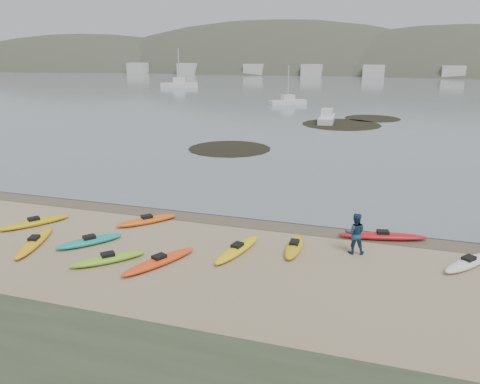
% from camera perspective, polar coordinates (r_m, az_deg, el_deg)
% --- Properties ---
extents(ground, '(600.00, 600.00, 0.00)m').
position_cam_1_polar(ground, '(25.80, 0.00, -3.19)').
color(ground, tan).
rests_on(ground, ground).
extents(wet_sand, '(60.00, 60.00, 0.00)m').
position_cam_1_polar(wet_sand, '(25.54, -0.20, -3.40)').
color(wet_sand, brown).
rests_on(wet_sand, ground).
extents(water, '(1200.00, 1200.00, 0.00)m').
position_cam_1_polar(water, '(323.32, 16.70, 14.69)').
color(water, slate).
rests_on(water, ground).
extents(kayaks, '(23.74, 8.50, 0.34)m').
position_cam_1_polar(kayaks, '(22.27, -5.94, -6.18)').
color(kayaks, yellow).
rests_on(kayaks, ground).
extents(person_east, '(1.04, 0.88, 1.91)m').
position_cam_1_polar(person_east, '(21.78, 13.85, -4.92)').
color(person_east, navy).
rests_on(person_east, ground).
extents(kelp_mats, '(19.45, 32.27, 0.04)m').
position_cam_1_polar(kelp_mats, '(56.41, 10.31, 7.65)').
color(kelp_mats, black).
rests_on(kelp_mats, water).
extents(moored_boats, '(95.33, 90.96, 1.26)m').
position_cam_1_polar(moored_boats, '(106.08, 16.99, 11.74)').
color(moored_boats, silver).
rests_on(moored_boats, ground).
extents(far_hills, '(550.00, 135.00, 80.00)m').
position_cam_1_polar(far_hills, '(220.84, 26.01, 8.81)').
color(far_hills, '#384235').
rests_on(far_hills, ground).
extents(far_town, '(199.00, 5.00, 4.00)m').
position_cam_1_polar(far_town, '(168.26, 17.52, 13.85)').
color(far_town, beige).
rests_on(far_town, ground).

